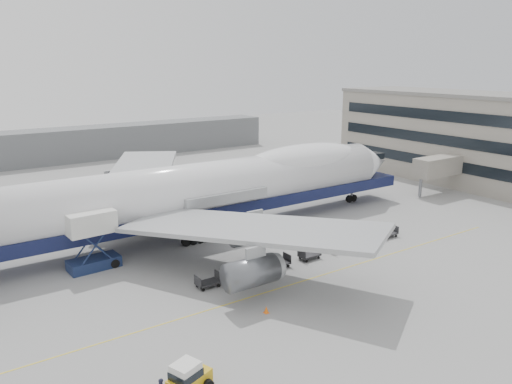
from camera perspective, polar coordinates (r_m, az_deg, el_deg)
ground at (r=53.31m, az=0.63°, el=-8.10°), size 260.00×260.00×0.00m
apron_line at (r=48.92m, az=4.71°, el=-10.31°), size 60.00×0.15×0.01m
hangar at (r=113.14m, az=-24.64°, el=4.56°), size 110.00×8.00×7.00m
airliner at (r=61.58m, az=-5.24°, el=0.47°), size 67.00×55.30×19.98m
catering_truck at (r=53.40m, az=-18.27°, el=-4.87°), size 5.24×3.78×6.12m
baggage_tug at (r=34.37m, az=-7.78°, el=-20.35°), size 3.21×2.41×2.09m
traffic_cone at (r=43.31m, az=1.18°, el=-13.30°), size 0.42×0.42×0.62m
dolly_0 at (r=47.92m, az=-5.49°, el=-10.19°), size 2.30×1.35×1.30m
dolly_1 at (r=49.84m, az=-1.27°, el=-9.11°), size 2.30×1.35×1.30m
dolly_2 at (r=52.02m, az=2.60°, el=-8.08°), size 2.30×1.35×1.30m
dolly_3 at (r=54.43m, az=6.12°, el=-7.10°), size 2.30×1.35×1.30m
dolly_4 at (r=57.04m, az=9.32°, el=-6.18°), size 2.30×1.35×1.30m
dolly_5 at (r=59.82m, az=12.23°, el=-5.33°), size 2.30×1.35×1.30m
dolly_6 at (r=62.75m, az=14.86°, el=-4.55°), size 2.30×1.35×1.30m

